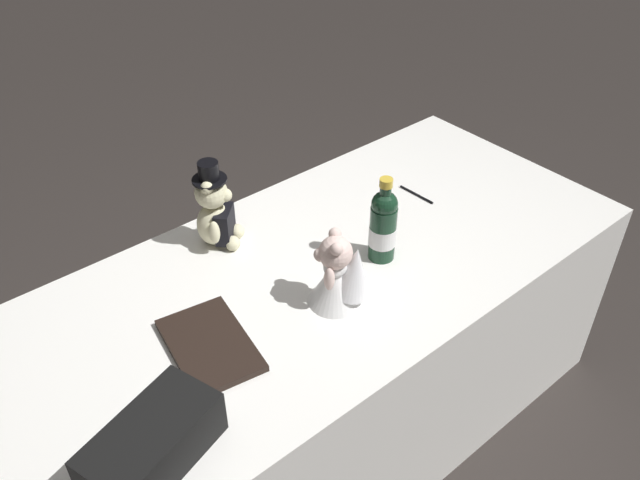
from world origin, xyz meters
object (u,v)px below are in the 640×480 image
at_px(champagne_bottle, 383,225).
at_px(gift_case_black, 153,444).
at_px(teddy_bear_bride, 341,274).
at_px(signing_pen, 415,194).
at_px(guestbook, 210,345).
at_px(teddy_bear_groom, 216,212).

distance_m(champagne_bottle, gift_case_black, 0.89).
bearing_deg(teddy_bear_bride, champagne_bottle, 16.63).
distance_m(teddy_bear_bride, gift_case_black, 0.66).
xyz_separation_m(signing_pen, gift_case_black, (-1.20, -0.36, 0.06)).
xyz_separation_m(teddy_bear_bride, signing_pen, (0.55, 0.23, -0.09)).
xyz_separation_m(gift_case_black, guestbook, (0.27, 0.21, -0.05)).
bearing_deg(champagne_bottle, guestbook, 178.63).
distance_m(signing_pen, gift_case_black, 1.25).
bearing_deg(teddy_bear_groom, signing_pen, -17.62).
relative_size(teddy_bear_groom, guestbook, 0.97).
xyz_separation_m(teddy_bear_groom, signing_pen, (0.66, -0.21, -0.11)).
bearing_deg(champagne_bottle, teddy_bear_bride, -163.37).
height_order(teddy_bear_bride, signing_pen, teddy_bear_bride).
relative_size(teddy_bear_groom, teddy_bear_bride, 1.26).
relative_size(teddy_bear_bride, signing_pen, 1.52).
bearing_deg(teddy_bear_groom, guestbook, -126.19).
distance_m(champagne_bottle, signing_pen, 0.38).
height_order(teddy_bear_groom, gift_case_black, teddy_bear_groom).
bearing_deg(signing_pen, teddy_bear_bride, -157.21).
relative_size(champagne_bottle, gift_case_black, 0.82).
height_order(gift_case_black, guestbook, gift_case_black).
bearing_deg(guestbook, teddy_bear_groom, 63.43).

